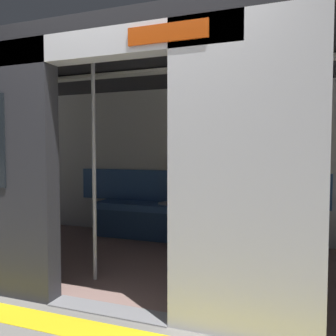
{
  "coord_description": "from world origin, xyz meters",
  "views": [
    {
      "loc": [
        -1.27,
        2.22,
        1.22
      ],
      "look_at": [
        -0.05,
        -1.17,
        1.03
      ],
      "focal_mm": 36.45,
      "sensor_mm": 36.0,
      "label": 1
    }
  ],
  "objects_px": {
    "train_car": "(156,128)",
    "book": "(168,203)",
    "handbag": "(231,202)",
    "bench_seat": "(187,215)",
    "grab_pole_door": "(94,170)",
    "person_seated": "(195,191)"
  },
  "relations": [
    {
      "from": "train_car",
      "to": "book",
      "type": "xyz_separation_m",
      "value": [
        0.23,
        -1.02,
        -0.96
      ]
    },
    {
      "from": "train_car",
      "to": "handbag",
      "type": "height_order",
      "value": "train_car"
    },
    {
      "from": "train_car",
      "to": "bench_seat",
      "type": "bearing_deg",
      "value": -94.11
    },
    {
      "from": "bench_seat",
      "to": "handbag",
      "type": "relative_size",
      "value": 10.32
    },
    {
      "from": "train_car",
      "to": "grab_pole_door",
      "type": "bearing_deg",
      "value": 59.35
    },
    {
      "from": "bench_seat",
      "to": "handbag",
      "type": "distance_m",
      "value": 0.61
    },
    {
      "from": "bench_seat",
      "to": "person_seated",
      "type": "bearing_deg",
      "value": 157.4
    },
    {
      "from": "person_seated",
      "to": "book",
      "type": "xyz_separation_m",
      "value": [
        0.42,
        -0.13,
        -0.2
      ]
    },
    {
      "from": "handbag",
      "to": "book",
      "type": "height_order",
      "value": "handbag"
    },
    {
      "from": "bench_seat",
      "to": "grab_pole_door",
      "type": "height_order",
      "value": "grab_pole_door"
    },
    {
      "from": "book",
      "to": "bench_seat",
      "type": "bearing_deg",
      "value": -170.06
    },
    {
      "from": "bench_seat",
      "to": "book",
      "type": "relative_size",
      "value": 12.2
    },
    {
      "from": "person_seated",
      "to": "train_car",
      "type": "bearing_deg",
      "value": 77.9
    },
    {
      "from": "person_seated",
      "to": "book",
      "type": "relative_size",
      "value": 5.48
    },
    {
      "from": "person_seated",
      "to": "grab_pole_door",
      "type": "height_order",
      "value": "grab_pole_door"
    },
    {
      "from": "grab_pole_door",
      "to": "bench_seat",
      "type": "bearing_deg",
      "value": -105.63
    },
    {
      "from": "handbag",
      "to": "book",
      "type": "xyz_separation_m",
      "value": [
        0.87,
        -0.04,
        -0.07
      ]
    },
    {
      "from": "person_seated",
      "to": "grab_pole_door",
      "type": "distance_m",
      "value": 1.64
    },
    {
      "from": "train_car",
      "to": "handbag",
      "type": "xyz_separation_m",
      "value": [
        -0.64,
        -0.97,
        -0.89
      ]
    },
    {
      "from": "bench_seat",
      "to": "person_seated",
      "type": "relative_size",
      "value": 2.23
    },
    {
      "from": "handbag",
      "to": "grab_pole_door",
      "type": "bearing_deg",
      "value": 57.7
    },
    {
      "from": "bench_seat",
      "to": "person_seated",
      "type": "xyz_separation_m",
      "value": [
        -0.12,
        0.05,
        0.33
      ]
    }
  ]
}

